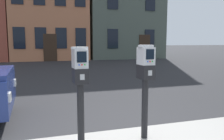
% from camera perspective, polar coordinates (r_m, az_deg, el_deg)
% --- Properties ---
extents(parking_meter_near_kerb, '(0.23, 0.26, 1.30)m').
position_cam_1_polar(parking_meter_near_kerb, '(2.90, -8.09, -2.19)').
color(parking_meter_near_kerb, black).
rests_on(parking_meter_near_kerb, sidewalk_slab).
extents(parking_meter_twin_adjacent, '(0.23, 0.26, 1.32)m').
position_cam_1_polar(parking_meter_twin_adjacent, '(3.16, 8.47, -1.18)').
color(parking_meter_twin_adjacent, black).
rests_on(parking_meter_twin_adjacent, sidewalk_slab).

